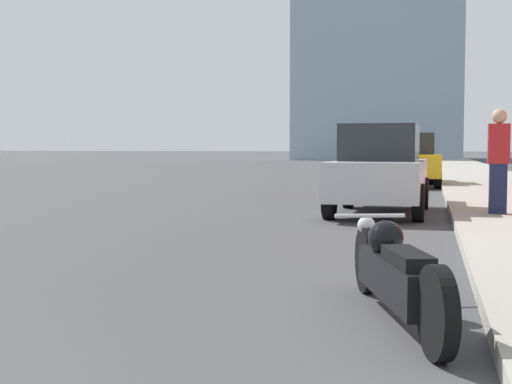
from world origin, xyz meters
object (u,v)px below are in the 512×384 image
Objects in this scene: parked_car_silver at (380,170)px; parked_car_yellow at (408,160)px; motorcycle at (394,272)px; pedestrian at (498,159)px.

parked_car_yellow is (0.25, 10.05, 0.01)m from parked_car_silver.
motorcycle is 0.65× the size of parked_car_yellow.
pedestrian reaches higher than parked_car_yellow.
parked_car_silver is 2.35m from pedestrian.
motorcycle is at bearing -84.02° from parked_car_silver.
motorcycle is at bearing -93.95° from parked_car_yellow.
pedestrian is (1.42, 7.52, 0.74)m from motorcycle.
pedestrian reaches higher than motorcycle.
parked_car_silver is (-0.67, 8.58, 0.50)m from motorcycle.
pedestrian is at bearing 62.52° from motorcycle.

